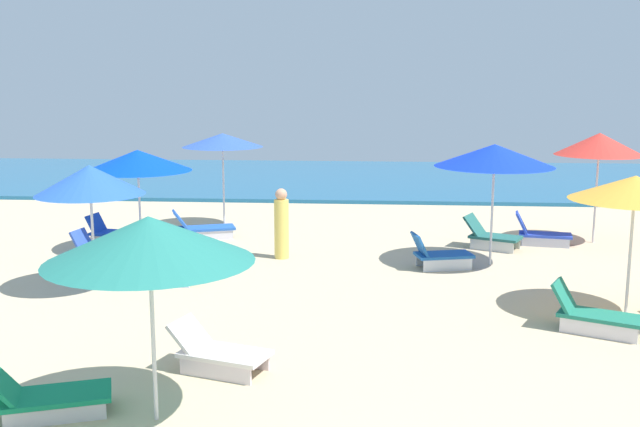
{
  "coord_description": "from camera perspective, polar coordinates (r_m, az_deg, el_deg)",
  "views": [
    {
      "loc": [
        0.01,
        -4.24,
        3.95
      ],
      "look_at": [
        -1.11,
        10.4,
        1.26
      ],
      "focal_mm": 42.22,
      "sensor_mm": 36.0,
      "label": 1
    }
  ],
  "objects": [
    {
      "name": "ocean",
      "position": [
        29.0,
        4.31,
        2.63
      ],
      "size": [
        60.0,
        11.02,
        0.12
      ],
      "primitive_type": "cube",
      "color": "#1F628F",
      "rests_on": "ground_plane"
    },
    {
      "name": "umbrella_0",
      "position": [
        17.44,
        -13.66,
        3.93
      ],
      "size": [
        2.42,
        2.42,
        2.32
      ],
      "color": "silver",
      "rests_on": "ground_plane"
    },
    {
      "name": "lounge_chair_0_0",
      "position": [
        18.55,
        -15.5,
        -1.43
      ],
      "size": [
        1.27,
        0.79,
        0.71
      ],
      "rotation": [
        0.0,
        0.0,
        1.4
      ],
      "color": "silver",
      "rests_on": "ground_plane"
    },
    {
      "name": "lounge_chair_0_1",
      "position": [
        16.87,
        -16.2,
        -2.68
      ],
      "size": [
        1.42,
        0.79,
        0.69
      ],
      "rotation": [
        0.0,
        0.0,
        1.39
      ],
      "color": "silver",
      "rests_on": "ground_plane"
    },
    {
      "name": "umbrella_2",
      "position": [
        19.68,
        -7.4,
        5.53
      ],
      "size": [
        2.09,
        2.09,
        2.5
      ],
      "color": "silver",
      "rests_on": "ground_plane"
    },
    {
      "name": "lounge_chair_2_0",
      "position": [
        18.74,
        -8.93,
        -1.1
      ],
      "size": [
        1.61,
        1.05,
        0.72
      ],
      "rotation": [
        0.0,
        0.0,
        1.91
      ],
      "color": "silver",
      "rests_on": "ground_plane"
    },
    {
      "name": "umbrella_3",
      "position": [
        8.61,
        -12.83,
        -1.91
      ],
      "size": [
        2.37,
        2.37,
        2.42
      ],
      "color": "silver",
      "rests_on": "ground_plane"
    },
    {
      "name": "lounge_chair_3_0",
      "position": [
        9.65,
        -20.06,
        -12.86
      ],
      "size": [
        1.52,
        1.06,
        0.66
      ],
      "rotation": [
        0.0,
        0.0,
        1.92
      ],
      "color": "silver",
      "rests_on": "ground_plane"
    },
    {
      "name": "lounge_chair_3_1",
      "position": [
        10.44,
        -7.75,
        -10.4
      ],
      "size": [
        1.45,
        0.99,
        0.67
      ],
      "rotation": [
        0.0,
        0.0,
        1.26
      ],
      "color": "silver",
      "rests_on": "ground_plane"
    },
    {
      "name": "umbrella_4",
      "position": [
        14.37,
        -17.05,
        2.44
      ],
      "size": [
        1.99,
        1.99,
        2.36
      ],
      "color": "silver",
      "rests_on": "ground_plane"
    },
    {
      "name": "lounge_chair_4_0",
      "position": [
        14.9,
        -12.01,
        -4.22
      ],
      "size": [
        1.45,
        0.71,
        0.65
      ],
      "rotation": [
        0.0,
        0.0,
        1.47
      ],
      "color": "silver",
      "rests_on": "ground_plane"
    },
    {
      "name": "umbrella_6",
      "position": [
        13.34,
        22.77,
        1.79
      ],
      "size": [
        2.11,
        2.11,
        2.35
      ],
      "color": "silver",
      "rests_on": "ground_plane"
    },
    {
      "name": "lounge_chair_6_1",
      "position": [
        12.6,
        20.07,
        -7.23
      ],
      "size": [
        1.5,
        1.13,
        0.76
      ],
      "rotation": [
        0.0,
        0.0,
        1.12
      ],
      "color": "silver",
      "rests_on": "ground_plane"
    },
    {
      "name": "umbrella_7",
      "position": [
        16.0,
        13.08,
        4.31
      ],
      "size": [
        2.47,
        2.47,
        2.57
      ],
      "color": "silver",
      "rests_on": "ground_plane"
    },
    {
      "name": "lounge_chair_7_0",
      "position": [
        15.86,
        9.03,
        -3.12
      ],
      "size": [
        1.34,
        0.87,
        0.76
      ],
      "rotation": [
        0.0,
        0.0,
        1.82
      ],
      "color": "silver",
      "rests_on": "ground_plane"
    },
    {
      "name": "lounge_chair_7_1",
      "position": [
        17.9,
        12.82,
        -1.68
      ],
      "size": [
        1.42,
        1.12,
        0.76
      ],
      "rotation": [
        0.0,
        0.0,
        1.12
      ],
      "color": "silver",
      "rests_on": "ground_plane"
    },
    {
      "name": "umbrella_8",
      "position": [
        18.94,
        20.42,
        4.95
      ],
      "size": [
        2.06,
        2.06,
        2.64
      ],
      "color": "silver",
      "rests_on": "ground_plane"
    },
    {
      "name": "lounge_chair_8_0",
      "position": [
        18.59,
        16.37,
        -1.49
      ],
      "size": [
        1.38,
        0.77,
        0.77
      ],
      "rotation": [
        0.0,
        0.0,
        1.4
      ],
      "color": "silver",
      "rests_on": "ground_plane"
    },
    {
      "name": "beachgoer_2",
      "position": [
        16.47,
        -2.94,
        -0.88
      ],
      "size": [
        0.36,
        0.36,
        1.55
      ],
      "rotation": [
        0.0,
        0.0,
        4.55
      ],
      "color": "#F3D560",
      "rests_on": "ground_plane"
    }
  ]
}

